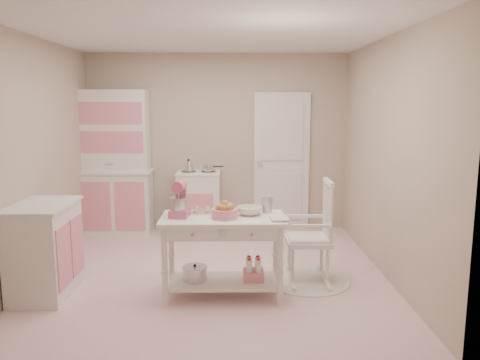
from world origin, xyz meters
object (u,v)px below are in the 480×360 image
Objects in this scene: hutch at (115,163)px; work_table at (223,256)px; base_cabinet at (45,249)px; bread_basket at (225,213)px; rocking_chair at (308,231)px; stove at (199,203)px; stand_mixer at (179,199)px.

hutch reaches higher than work_table.
base_cabinet is 3.68× the size of bread_basket.
work_table is (1.76, -0.05, -0.06)m from base_cabinet.
bread_basket is at bearing -3.27° from base_cabinet.
base_cabinet is 0.84× the size of rocking_chair.
stove is 2.56m from base_cabinet.
stove is 2.25m from work_table.
bread_basket is (-0.88, -0.42, 0.30)m from rocking_chair.
rocking_chair is (2.49, -1.89, -0.49)m from hutch.
rocking_chair is 1.43m from stand_mixer.
work_table is at bearing -54.80° from hutch.
work_table is 4.80× the size of bread_basket.
stand_mixer is 1.36× the size of bread_basket.
rocking_chair is at bearing 22.59° from work_table.
stand_mixer is (-1.32, -0.35, 0.42)m from rocking_chair.
hutch is 3.17m from rocking_chair.
hutch reaches higher than bread_basket.
stove is 2.25m from rocking_chair.
work_table is at bearing 111.80° from bread_basket.
hutch reaches higher than base_cabinet.
rocking_chair reaches higher than base_cabinet.
work_table is (0.40, -2.21, -0.06)m from stove.
bread_basket is at bearing -68.20° from work_table.
stand_mixer reaches higher than base_cabinet.
rocking_chair is at bearing 6.88° from base_cabinet.
stand_mixer is (1.18, -2.24, -0.07)m from hutch.
stand_mixer reaches higher than stove.
rocking_chair is at bearing -54.92° from stove.
stove is 0.84× the size of rocking_chair.
stove reaches higher than work_table.
stove is 2.25m from stand_mixer.
base_cabinet is at bearing -172.53° from rocking_chair.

